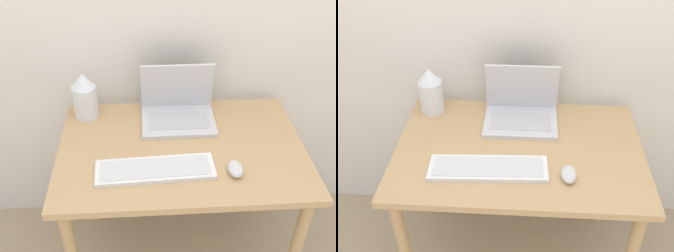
% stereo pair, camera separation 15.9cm
% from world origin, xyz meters
% --- Properties ---
extents(desk, '(1.03, 0.68, 0.74)m').
position_xyz_m(desk, '(0.00, 0.34, 0.63)').
color(desk, tan).
rests_on(desk, ground_plane).
extents(laptop, '(0.33, 0.25, 0.26)m').
position_xyz_m(laptop, '(0.00, 0.54, 0.80)').
color(laptop, silver).
rests_on(laptop, desk).
extents(keyboard, '(0.47, 0.16, 0.02)m').
position_xyz_m(keyboard, '(-0.12, 0.20, 0.75)').
color(keyboard, white).
rests_on(keyboard, desk).
extents(mouse, '(0.06, 0.10, 0.04)m').
position_xyz_m(mouse, '(0.19, 0.17, 0.76)').
color(mouse, silver).
rests_on(mouse, desk).
extents(vase, '(0.11, 0.11, 0.22)m').
position_xyz_m(vase, '(-0.42, 0.60, 0.85)').
color(vase, white).
rests_on(vase, desk).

